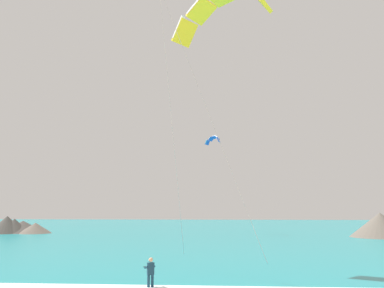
% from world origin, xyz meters
% --- Properties ---
extents(sea, '(200.00, 120.00, 0.20)m').
position_xyz_m(sea, '(0.00, 73.62, 0.10)').
color(sea, teal).
rests_on(sea, ground).
extents(kitesurfer, '(0.67, 0.66, 1.69)m').
position_xyz_m(kitesurfer, '(-0.87, 15.06, 0.94)').
color(kitesurfer, '#143347').
rests_on(kitesurfer, ground).
extents(kite_primary, '(6.87, 6.89, 17.81)m').
position_xyz_m(kite_primary, '(2.86, 19.25, 17.82)').
color(kite_primary, yellow).
extents(kite_distant, '(2.63, 3.31, 1.41)m').
position_xyz_m(kite_distant, '(1.94, 57.53, 15.47)').
color(kite_distant, blue).
extents(headland_left, '(10.83, 8.89, 2.94)m').
position_xyz_m(headland_left, '(-30.12, 57.12, 1.20)').
color(headland_left, '#47423D').
rests_on(headland_left, ground).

